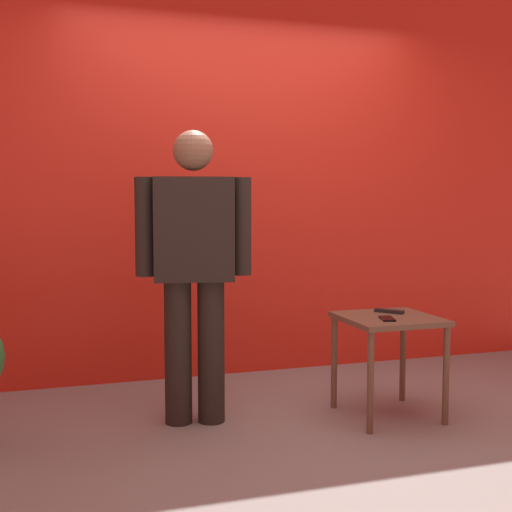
{
  "coord_description": "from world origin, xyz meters",
  "views": [
    {
      "loc": [
        -1.36,
        -3.1,
        1.24
      ],
      "look_at": [
        -0.2,
        0.55,
        0.91
      ],
      "focal_mm": 46.52,
      "sensor_mm": 36.0,
      "label": 1
    }
  ],
  "objects_px": {
    "cell_phone": "(387,319)",
    "tv_remote": "(389,311)",
    "standing_person": "(194,261)",
    "side_table": "(389,332)"
  },
  "relations": [
    {
      "from": "side_table",
      "to": "standing_person",
      "type": "bearing_deg",
      "value": 167.86
    },
    {
      "from": "cell_phone",
      "to": "tv_remote",
      "type": "xyz_separation_m",
      "value": [
        0.12,
        0.19,
        0.01
      ]
    },
    {
      "from": "side_table",
      "to": "tv_remote",
      "type": "xyz_separation_m",
      "value": [
        0.06,
        0.1,
        0.1
      ]
    },
    {
      "from": "standing_person",
      "to": "cell_phone",
      "type": "height_order",
      "value": "standing_person"
    },
    {
      "from": "cell_phone",
      "to": "tv_remote",
      "type": "distance_m",
      "value": 0.22
    },
    {
      "from": "standing_person",
      "to": "tv_remote",
      "type": "bearing_deg",
      "value": -6.53
    },
    {
      "from": "standing_person",
      "to": "side_table",
      "type": "relative_size",
      "value": 2.79
    },
    {
      "from": "standing_person",
      "to": "tv_remote",
      "type": "distance_m",
      "value": 1.18
    },
    {
      "from": "standing_person",
      "to": "cell_phone",
      "type": "xyz_separation_m",
      "value": [
        1.01,
        -0.32,
        -0.32
      ]
    },
    {
      "from": "side_table",
      "to": "cell_phone",
      "type": "relative_size",
      "value": 4.02
    }
  ]
}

